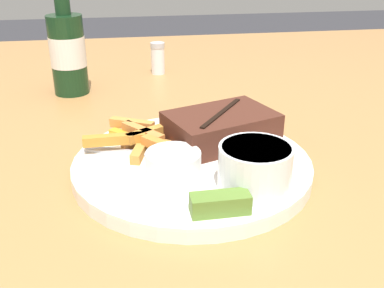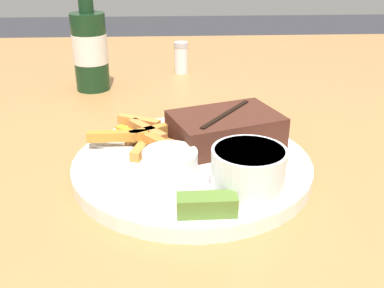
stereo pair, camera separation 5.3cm
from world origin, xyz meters
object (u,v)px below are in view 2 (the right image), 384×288
Objects in this scene: pickle_spear at (207,205)px; beer_bottle at (90,47)px; dinner_plate at (192,166)px; salt_shaker at (180,57)px; dipping_sauce_cup at (170,161)px; steak_portion at (225,129)px; fork_utensil at (135,150)px; coleslaw_cup at (249,168)px.

beer_bottle reaches higher than pickle_spear.
beer_bottle is (-0.17, 0.34, 0.07)m from dinner_plate.
beer_bottle reaches higher than salt_shaker.
dipping_sauce_cup is 0.97× the size of salt_shaker.
pickle_spear is at bearing -86.02° from dinner_plate.
dipping_sauce_cup is at bearing -133.38° from steak_portion.
dinner_plate is at bearing 93.98° from pickle_spear.
steak_portion is 0.12m from fork_utensil.
salt_shaker is (-0.06, 0.52, -0.01)m from coleslaw_cup.
steak_portion is 2.67× the size of pickle_spear.
coleslaw_cup is (0.05, -0.08, 0.04)m from dinner_plate.
steak_portion is 2.41× the size of salt_shaker.
steak_portion is 0.37m from beer_bottle.
beer_bottle is at bearing 111.16° from pickle_spear.
coleslaw_cup is 0.16m from fork_utensil.
beer_bottle is (-0.14, 0.37, 0.05)m from dipping_sauce_cup.
pickle_spear is 0.90× the size of salt_shaker.
dinner_plate is 0.05m from dipping_sauce_cup.
steak_portion is 0.12m from coleslaw_cup.
beer_bottle is (-0.18, 0.46, 0.05)m from pickle_spear.
steak_portion reaches higher than dipping_sauce_cup.
fork_utensil is at bearing 160.28° from dinner_plate.
dinner_plate is 2.21× the size of fork_utensil.
beer_bottle is at bearing 116.47° from dinner_plate.
dipping_sauce_cup reaches higher than pickle_spear.
steak_portion is at bearing -83.13° from salt_shaker.
dinner_plate is at bearing -89.69° from salt_shaker.
dipping_sauce_cup is (-0.07, -0.08, -0.01)m from steak_portion.
coleslaw_cup is 0.06m from pickle_spear.
pickle_spear is at bearing -88.91° from salt_shaker.
dipping_sauce_cup is (-0.03, -0.03, 0.02)m from dinner_plate.
pickle_spear is (-0.04, -0.16, -0.01)m from steak_portion.
steak_portion is at bearing 94.50° from coleslaw_cup.
pickle_spear is at bearing -138.32° from coleslaw_cup.
coleslaw_cup reaches higher than dipping_sauce_cup.
salt_shaker is (-0.00, 0.44, 0.02)m from dinner_plate.
dinner_plate is at bearing -63.53° from beer_bottle.
fork_utensil is 2.00× the size of salt_shaker.
dipping_sauce_cup is at bearing -92.92° from salt_shaker.
steak_portion is 0.17m from pickle_spear.
dinner_plate is at bearing 0.00° from fork_utensil.
beer_bottle reaches higher than steak_portion.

